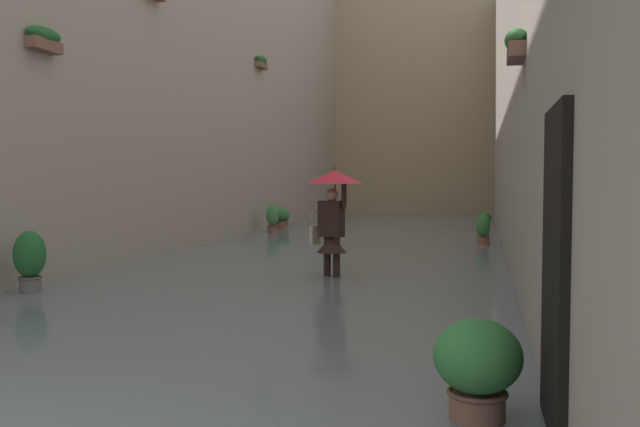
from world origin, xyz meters
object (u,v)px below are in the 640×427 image
Objects in this scene: potted_plant_far_right at (30,261)px; potted_plant_far_left at (485,222)px; person_wading at (333,204)px; potted_plant_mid_left at (478,369)px; potted_plant_near_right at (273,219)px; potted_plant_mid_right at (282,219)px; potted_plant_near_left at (483,231)px.

potted_plant_far_left is at bearing -115.12° from potted_plant_far_right.
potted_plant_mid_left is at bearing 110.74° from person_wading.
potted_plant_far_left is 0.86× the size of potted_plant_mid_left.
potted_plant_near_right reaches higher than potted_plant_far_left.
potted_plant_near_right is (-0.28, 1.96, 0.09)m from potted_plant_mid_right.
person_wading is 6.75m from potted_plant_mid_left.
potted_plant_far_right is 11.08m from potted_plant_near_right.
potted_plant_mid_right is at bearing -32.21° from potted_plant_near_left.
person_wading is 11.41m from potted_plant_far_left.
potted_plant_near_left is 1.06× the size of potted_plant_mid_left.
potted_plant_mid_left is (-2.37, 6.26, -0.87)m from person_wading.
potted_plant_far_left is 17.36m from potted_plant_mid_left.
potted_plant_far_right reaches higher than potted_plant_near_left.
person_wading reaches higher than potted_plant_mid_right.
potted_plant_mid_left is at bearing 112.49° from potted_plant_near_right.
potted_plant_near_right is at bearing -90.65° from potted_plant_far_right.
potted_plant_near_left is 6.55m from potted_plant_near_right.
person_wading reaches higher than potted_plant_near_right.
potted_plant_near_left is at bearing 89.34° from potted_plant_far_left.
potted_plant_mid_right is 1.16× the size of potted_plant_far_left.
potted_plant_near_right reaches higher than potted_plant_mid_right.
potted_plant_mid_left is 16.06m from potted_plant_near_right.
potted_plant_near_left is at bearing 147.79° from potted_plant_mid_right.
potted_plant_far_right is at bearing -30.98° from potted_plant_mid_left.
person_wading is 1.95× the size of potted_plant_far_right.
potted_plant_mid_right is 1.98m from potted_plant_near_right.
potted_plant_far_right is 13.04m from potted_plant_mid_right.
potted_plant_far_right is (6.32, 8.96, 0.12)m from potted_plant_near_left.
potted_plant_near_right is at bearing -18.86° from potted_plant_near_left.
potted_plant_far_right reaches higher than potted_plant_far_left.
person_wading is 6.96m from potted_plant_near_left.
potted_plant_mid_left is (0.05, 12.72, 0.02)m from potted_plant_near_left.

